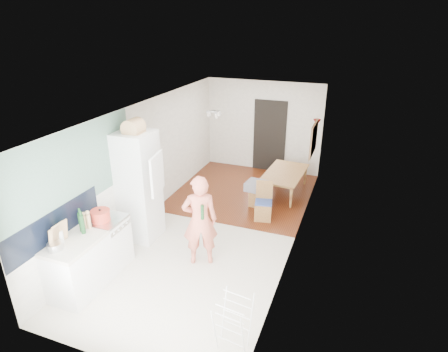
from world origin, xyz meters
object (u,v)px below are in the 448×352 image
Objects in this scene: person at (200,213)px; stool at (257,197)px; dining_chair at (264,202)px; drying_rack at (233,324)px; dining_table at (285,184)px.

stool is at bearing -123.94° from person.
dining_chair is 2.02× the size of stool.
drying_rack is (0.52, -3.44, -0.03)m from dining_chair.
dining_chair is (0.64, 1.86, -0.56)m from person.
stool is at bearing 155.14° from dining_table.
dining_chair is 1.09× the size of drying_rack.
stool is (-0.30, 0.57, -0.21)m from dining_chair.
person is at bearing -121.01° from dining_chair.
drying_rack is (0.35, -4.88, 0.15)m from dining_table.
dining_table is 1.46m from dining_chair.
dining_chair is at bearing 106.59° from drying_rack.
person is at bearing -97.97° from stool.
dining_chair is at bearing -135.00° from person.
person is 3.48m from dining_table.
drying_rack is (1.16, -1.58, -0.59)m from person.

